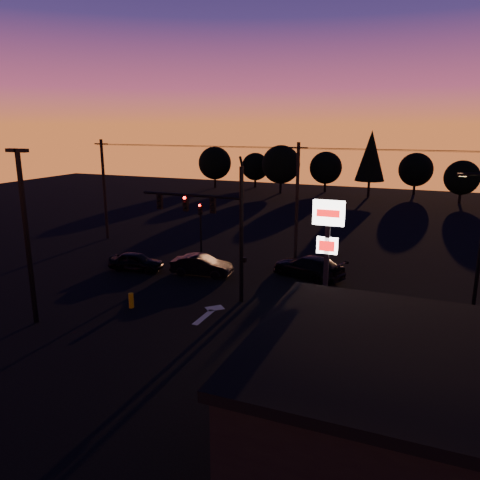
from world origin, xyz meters
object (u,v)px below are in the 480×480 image
Objects in this scene: car_mid at (202,265)px; suv_parked at (342,377)px; traffic_signal_mast at (216,218)px; pylon_sign at (327,239)px; car_right at (308,267)px; parking_lot_light at (26,226)px; car_left at (136,261)px; streetlight at (479,244)px; bollard at (131,301)px; secondary_signal at (200,222)px.

suv_parked is (11.87, -11.32, 0.05)m from car_mid.
traffic_signal_mast is at bearing -148.11° from car_mid.
pylon_sign is at bearing -128.21° from car_mid.
suv_parked is (4.84, -13.66, -0.00)m from car_right.
suv_parked is (16.39, -0.73, -4.51)m from parking_lot_light.
car_right reaches higher than car_left.
traffic_signal_mast is 7.52m from pylon_sign.
car_mid is at bearing 172.93° from streetlight.
suv_parked is at bearing 41.03° from car_right.
car_right is 14.49m from suv_parked.
car_right is at bearing 109.29° from pylon_sign.
traffic_signal_mast is at bearing -173.86° from streetlight.
pylon_sign is 1.59× the size of car_mid.
bollard is (-3.88, -3.35, -4.50)m from traffic_signal_mast.
streetlight is 18.96m from bollard.
car_left is 19.74m from suv_parked.
car_mid is 7.41m from car_right.
suv_parked is at bearing -130.28° from car_left.
traffic_signal_mast is at bearing -13.42° from car_right.
secondary_signal is 0.54× the size of streetlight.
car_left is (-0.34, 9.75, -4.60)m from parking_lot_light.
suv_parked reaches higher than car_mid.
car_right is (11.55, 12.93, -4.51)m from parking_lot_light.
streetlight reaches higher than car_right.
streetlight is (18.91, -5.99, 1.56)m from secondary_signal.
traffic_signal_mast is 14.10m from streetlight.
suv_parked is at bearing -40.67° from traffic_signal_mast.
pylon_sign is (7.10, -2.49, -0.02)m from traffic_signal_mast.
secondary_signal reaches higher than car_left.
traffic_signal_mast is 6.26m from car_mid.
car_mid is 0.78× the size of suv_parked.
bollard is at bearing -155.93° from car_left.
streetlight is 11.41m from car_right.
parking_lot_light is 15.19m from pylon_sign.
parking_lot_light is 1.14× the size of streetlight.
suv_parked is at bearing -118.56° from streetlight.
car_left is at bearing 92.02° from parking_lot_light.
streetlight is at bearing -101.51° from car_left.
streetlight is at bearing -103.86° from car_mid.
traffic_signal_mast is at bearing 160.64° from pylon_sign.
traffic_signal_mast reaches higher than streetlight.
parking_lot_light is at bearing -134.01° from bollard.
streetlight is at bearing -17.56° from secondary_signal.
streetlight is 1.46× the size of suv_parked.
suv_parked is (12.87, -4.37, 0.32)m from bollard.
parking_lot_light is (-2.50, -14.49, 2.41)m from secondary_signal.
parking_lot_light is 10.79m from car_left.
secondary_signal reaches higher than suv_parked.
car_right is (7.03, 2.33, 0.06)m from car_mid.
streetlight reaches higher than car_left.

